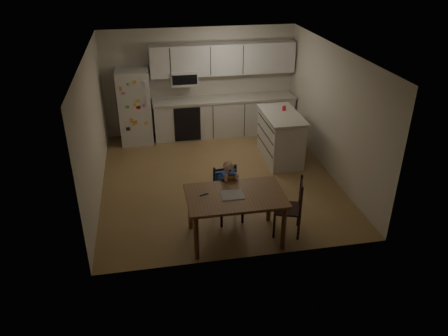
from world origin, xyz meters
The scene contains 10 objects.
room centered at (0.00, 0.48, 1.25)m, with size 4.52×5.01×2.51m.
refrigerator centered at (-1.55, 2.15, 0.85)m, with size 0.72×0.70×1.70m, color silver.
kitchen_run centered at (0.50, 2.24, 0.88)m, with size 3.37×0.62×2.15m.
kitchen_island centered at (1.45, 0.63, 0.52)m, with size 0.73×1.39×1.02m.
red_cup centered at (1.56, 0.83, 1.07)m, with size 0.08×0.08×0.10m, color red.
dining_table centered at (-0.08, -2.00, 0.69)m, with size 1.49×0.95×0.80m.
napkin centered at (-0.13, -2.00, 0.80)m, with size 0.34×0.30×0.01m, color silver.
toddler_spoon centered at (-0.55, -1.92, 0.80)m, with size 0.02×0.02×0.12m, color blue.
chair_booster centered at (-0.08, -1.41, 0.65)m, with size 0.46×0.46×1.08m.
chair_side centered at (0.86, -2.00, 0.54)m, with size 0.53×0.53×0.95m.
Camera 1 is at (-1.27, -7.51, 4.18)m, focal length 35.00 mm.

